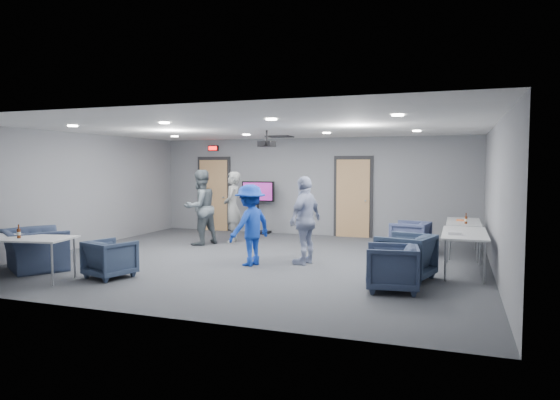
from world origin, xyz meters
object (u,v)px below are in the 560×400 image
(person_c, at_px, (305,220))
(tv_stand, at_px, (258,204))
(bottle_front, at_px, (19,233))
(chair_right_c, at_px, (392,268))
(table_right_b, at_px, (465,235))
(person_b, at_px, (200,207))
(chair_front_a, at_px, (110,259))
(projector, at_px, (267,144))
(chair_right_a, at_px, (410,237))
(chair_front_b, at_px, (34,250))
(chair_right_b, at_px, (406,257))
(person_a, at_px, (232,207))
(table_front_left, at_px, (17,240))
(bottle_right, at_px, (466,220))
(person_d, at_px, (250,225))
(table_right_a, at_px, (463,224))

(person_c, relative_size, tv_stand, 1.17)
(person_c, distance_m, bottle_front, 5.09)
(chair_right_c, distance_m, table_right_b, 2.15)
(person_b, bearing_deg, person_c, 89.05)
(chair_front_a, height_order, projector, projector)
(chair_right_a, xyz_separation_m, chair_front_b, (-6.45, -4.14, 0.02))
(chair_right_b, bearing_deg, person_b, -97.33)
(person_a, xyz_separation_m, person_c, (2.55, -2.09, -0.02))
(table_front_left, distance_m, tv_stand, 6.95)
(person_c, xyz_separation_m, bottle_right, (2.99, 1.65, -0.05))
(chair_right_b, bearing_deg, chair_right_c, 7.47)
(chair_front_b, bearing_deg, person_c, -120.71)
(projector, bearing_deg, bottle_front, -120.87)
(chair_right_c, height_order, chair_front_b, chair_front_b)
(chair_front_a, bearing_deg, chair_right_b, -145.46)
(person_d, xyz_separation_m, chair_front_a, (-1.87, -1.80, -0.46))
(chair_right_b, relative_size, bottle_front, 3.71)
(chair_right_c, distance_m, table_right_a, 3.90)
(chair_right_a, relative_size, chair_right_b, 0.91)
(chair_right_a, relative_size, tv_stand, 0.53)
(chair_front_a, distance_m, bottle_front, 1.53)
(chair_right_b, distance_m, table_right_a, 3.03)
(chair_front_b, distance_m, projector, 4.98)
(person_b, height_order, chair_right_b, person_b)
(chair_right_b, relative_size, bottle_right, 3.77)
(chair_right_b, xyz_separation_m, table_right_a, (0.95, 2.86, 0.29))
(table_right_b, bearing_deg, chair_right_a, 33.58)
(table_right_a, bearing_deg, bottle_right, -175.26)
(person_d, height_order, projector, projector)
(tv_stand, bearing_deg, table_front_left, -103.92)
(chair_right_c, distance_m, projector, 4.19)
(chair_right_c, height_order, projector, projector)
(person_d, distance_m, bottle_front, 4.02)
(table_right_a, distance_m, table_right_b, 1.90)
(table_front_left, xyz_separation_m, projector, (3.17, 3.56, 1.72))
(chair_front_b, xyz_separation_m, tv_stand, (2.05, 6.03, 0.46))
(chair_right_c, bearing_deg, person_d, -118.65)
(bottle_front, relative_size, bottle_right, 1.02)
(table_right_a, height_order, table_front_left, same)
(table_right_a, bearing_deg, projector, 111.06)
(tv_stand, bearing_deg, table_right_b, -32.86)
(chair_right_b, distance_m, bottle_right, 2.60)
(tv_stand, bearing_deg, person_b, -103.52)
(tv_stand, bearing_deg, chair_right_a, -23.29)
(chair_right_a, bearing_deg, chair_right_c, 9.81)
(bottle_right, bearing_deg, chair_right_a, 167.57)
(person_a, relative_size, chair_right_a, 2.27)
(bottle_right, bearing_deg, table_right_a, 94.74)
(bottle_right, bearing_deg, chair_front_a, -146.00)
(bottle_front, distance_m, bottle_right, 8.48)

